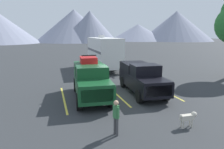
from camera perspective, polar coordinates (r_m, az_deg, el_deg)
The scene contains 10 objects.
ground_plane at distance 13.58m, azimuth 1.98°, elevation -6.26°, with size 240.00×240.00×0.00m, color #2D3033.
pickup_truck_a at distance 13.19m, azimuth -6.09°, elevation -1.21°, with size 2.49×5.63×2.74m.
pickup_truck_b at distance 14.33m, azimuth 8.37°, elevation -0.78°, with size 2.39×5.55×2.13m.
lot_stripe_a at distance 13.45m, azimuth -13.57°, elevation -6.75°, with size 0.12×5.50×0.01m, color gold.
lot_stripe_b at distance 14.09m, azimuth 1.21°, elevation -5.56°, with size 0.12×5.50×0.01m, color gold.
lot_stripe_c at distance 15.56m, azimuth 13.89°, elevation -4.24°, with size 0.12×5.50×0.01m, color gold.
camper_trailer_a at distance 23.43m, azimuth -2.34°, elevation 6.54°, with size 2.54×8.70×3.95m.
person_a at distance 8.38m, azimuth 1.17°, elevation -11.56°, with size 0.24×0.32×1.52m.
dog at distance 9.84m, azimuth 21.14°, elevation -11.23°, with size 0.91×0.26×0.71m.
mountain_ridge at distance 97.42m, azimuth -13.11°, elevation 13.26°, with size 155.91×43.27×16.27m.
Camera 1 is at (-4.26, -12.19, 4.19)m, focal length 32.08 mm.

